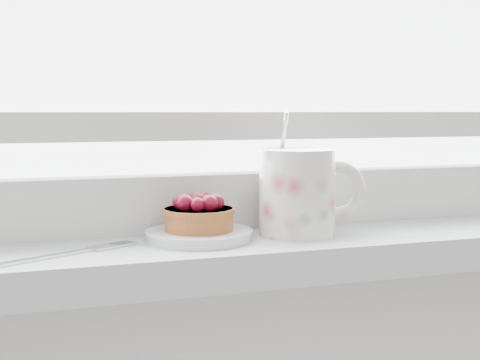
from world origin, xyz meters
name	(u,v)px	position (x,y,z in m)	size (l,w,h in m)	color
saucer	(199,235)	(-0.02, 1.89, 0.95)	(0.12, 0.12, 0.01)	silver
raspberry_tart	(199,214)	(-0.02, 1.89, 0.97)	(0.08, 0.08, 0.04)	brown
floral_mug	(300,190)	(0.10, 1.89, 0.99)	(0.14, 0.11, 0.15)	silver
fork	(65,254)	(-0.18, 1.86, 0.94)	(0.16, 0.09, 0.00)	silver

